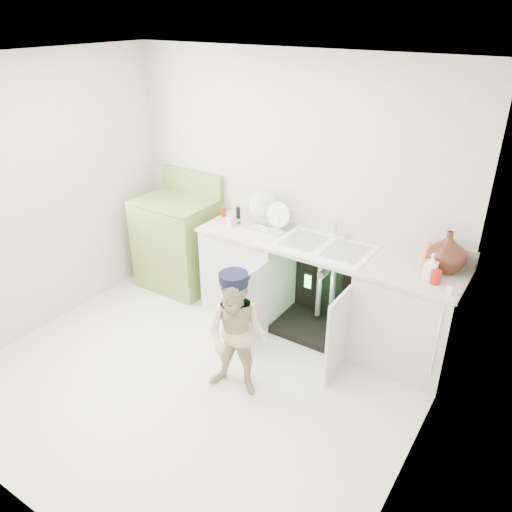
{
  "coord_description": "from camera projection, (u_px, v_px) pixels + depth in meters",
  "views": [
    {
      "loc": [
        2.23,
        -2.46,
        2.81
      ],
      "look_at": [
        0.15,
        0.7,
        0.91
      ],
      "focal_mm": 35.0,
      "sensor_mm": 36.0,
      "label": 1
    }
  ],
  "objects": [
    {
      "name": "room_shell",
      "position": [
        186.0,
        245.0,
        3.63
      ],
      "size": [
        6.0,
        5.5,
        1.26
      ],
      "color": "beige",
      "rests_on": "ground"
    },
    {
      "name": "repair_worker",
      "position": [
        237.0,
        335.0,
        3.85
      ],
      "size": [
        0.58,
        1.01,
        1.06
      ],
      "rotation": [
        0.0,
        0.0,
        0.22
      ],
      "color": "beige",
      "rests_on": "ground"
    },
    {
      "name": "counter_run",
      "position": [
        325.0,
        288.0,
        4.6
      ],
      "size": [
        2.44,
        1.02,
        1.24
      ],
      "color": "silver",
      "rests_on": "ground"
    },
    {
      "name": "ground",
      "position": [
        195.0,
        379.0,
        4.2
      ],
      "size": [
        3.5,
        3.5,
        0.0
      ],
      "primitive_type": "plane",
      "color": "beige",
      "rests_on": "ground"
    },
    {
      "name": "avocado_stove",
      "position": [
        179.0,
        242.0,
        5.42
      ],
      "size": [
        0.8,
        0.65,
        1.24
      ],
      "color": "olive",
      "rests_on": "ground"
    }
  ]
}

